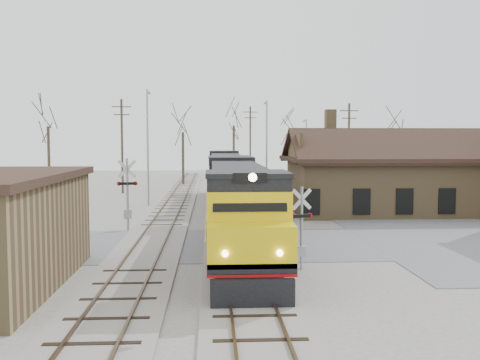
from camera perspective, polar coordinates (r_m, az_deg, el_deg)
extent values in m
plane|color=#A39E93|center=(28.55, -0.39, -6.86)|extent=(140.00, 140.00, 0.00)
cube|color=slate|center=(28.55, -0.39, -6.83)|extent=(60.00, 9.00, 0.03)
cube|color=#A39E93|center=(43.35, -1.33, -2.96)|extent=(3.40, 90.00, 0.12)
cube|color=#473323|center=(43.32, -2.28, -2.82)|extent=(0.08, 90.00, 0.14)
cube|color=#473323|center=(43.36, -0.38, -2.81)|extent=(0.08, 90.00, 0.14)
cube|color=#A39E93|center=(43.44, -7.28, -2.98)|extent=(3.40, 90.00, 0.12)
cube|color=#473323|center=(43.49, -8.22, -2.83)|extent=(0.08, 90.00, 0.14)
cube|color=#473323|center=(43.38, -6.33, -2.83)|extent=(0.08, 90.00, 0.14)
cube|color=olive|center=(42.29, 15.28, -0.65)|extent=(14.00, 8.00, 4.00)
cube|color=black|center=(42.17, 15.33, 2.20)|extent=(15.20, 9.20, 0.30)
cube|color=black|center=(39.97, 16.40, 3.50)|extent=(15.00, 4.71, 2.66)
cube|color=black|center=(44.34, 14.42, 3.60)|extent=(15.00, 4.71, 2.66)
cube|color=olive|center=(42.54, 9.61, 5.94)|extent=(0.80, 0.80, 2.20)
cube|color=black|center=(21.07, 0.60, -9.37)|extent=(2.46, 3.93, 0.98)
cube|color=black|center=(33.59, -0.81, -4.24)|extent=(2.46, 3.93, 0.98)
cube|color=black|center=(27.17, -0.27, -4.59)|extent=(2.95, 19.64, 0.34)
cube|color=#980B0C|center=(27.20, -0.27, -5.04)|extent=(2.97, 19.64, 0.12)
cube|color=black|center=(28.20, -0.40, -1.15)|extent=(2.55, 14.24, 2.75)
cube|color=black|center=(19.77, 0.77, -3.46)|extent=(2.95, 2.75, 2.75)
cube|color=yellow|center=(18.26, 1.12, -6.76)|extent=(2.95, 1.77, 1.38)
cube|color=black|center=(17.66, 1.35, -12.07)|extent=(2.75, 0.25, 0.98)
cylinder|color=#FFF2CC|center=(17.07, 1.35, 0.28)|extent=(0.28, 0.10, 0.28)
cube|color=black|center=(40.90, -1.22, -2.72)|extent=(2.46, 3.93, 0.98)
cube|color=black|center=(53.59, -1.67, -1.06)|extent=(2.46, 3.93, 0.98)
cube|color=black|center=(47.16, -1.48, -0.83)|extent=(2.95, 19.64, 0.34)
cube|color=#980B0C|center=(47.18, -1.48, -1.09)|extent=(2.97, 19.64, 0.12)
cube|color=black|center=(48.28, -1.52, 1.10)|extent=(2.55, 14.24, 2.75)
cube|color=black|center=(39.80, -1.19, 0.43)|extent=(2.95, 2.75, 2.75)
cube|color=black|center=(38.20, -1.10, -0.99)|extent=(2.95, 1.77, 1.38)
cube|color=black|center=(37.39, -1.05, -3.37)|extent=(2.75, 0.25, 0.98)
cylinder|color=#A5A8AD|center=(22.92, 6.58, -5.14)|extent=(0.12, 0.12, 3.55)
cube|color=silver|center=(22.75, 6.60, -2.06)|extent=(0.90, 0.31, 0.93)
cube|color=silver|center=(22.75, 6.60, -2.06)|extent=(0.90, 0.31, 0.93)
cube|color=black|center=(22.84, 6.59, -3.82)|extent=(0.81, 0.38, 0.13)
cylinder|color=#B20C0C|center=(22.67, 5.68, -3.88)|extent=(0.23, 0.14, 0.21)
cylinder|color=#B20C0C|center=(23.02, 7.48, -3.77)|extent=(0.23, 0.14, 0.21)
cube|color=#A5A8AD|center=(23.10, 6.56, -7.53)|extent=(0.35, 0.27, 0.44)
cylinder|color=#A5A8AD|center=(33.30, -11.92, -1.51)|extent=(0.15, 0.15, 4.42)
cube|color=silver|center=(33.18, -11.96, 1.15)|extent=(1.16, 0.15, 1.16)
cube|color=silver|center=(33.18, -11.96, 1.15)|extent=(1.16, 0.15, 1.16)
cube|color=black|center=(33.24, -11.94, -0.37)|extent=(1.01, 0.25, 0.17)
cylinder|color=#B20C0C|center=(33.22, -11.08, -0.36)|extent=(0.27, 0.11, 0.27)
cylinder|color=#B20C0C|center=(33.27, -12.79, -0.38)|extent=(0.27, 0.11, 0.27)
cube|color=#A5A8AD|center=(33.44, -11.89, -3.58)|extent=(0.44, 0.33, 0.55)
cylinder|color=#A5A8AD|center=(45.47, -9.82, 3.40)|extent=(0.18, 0.18, 9.74)
cylinder|color=#A5A8AD|center=(46.54, -9.77, 9.30)|extent=(0.12, 1.80, 0.12)
cube|color=#A5A8AD|center=(47.32, -9.65, 9.09)|extent=(0.25, 0.50, 0.12)
cylinder|color=#A5A8AD|center=(52.34, 2.86, 3.36)|extent=(0.18, 0.18, 9.38)
cylinder|color=#A5A8AD|center=(53.36, 2.78, 8.31)|extent=(0.12, 1.80, 0.12)
cube|color=#A5A8AD|center=(54.15, 2.69, 8.15)|extent=(0.25, 0.50, 0.12)
cylinder|color=#A5A8AD|center=(67.02, 7.06, 2.99)|extent=(0.18, 0.18, 8.11)
cylinder|color=#A5A8AD|center=(67.93, 6.95, 6.34)|extent=(0.12, 1.80, 0.12)
cube|color=#A5A8AD|center=(68.72, 6.83, 6.23)|extent=(0.25, 0.50, 0.12)
cylinder|color=#382D23|center=(56.63, -12.47, 3.52)|extent=(0.24, 0.24, 9.75)
cube|color=#382D23|center=(56.74, -12.53, 7.63)|extent=(2.00, 0.10, 0.10)
cube|color=#382D23|center=(56.69, -12.52, 6.82)|extent=(1.60, 0.10, 0.10)
cylinder|color=#382D23|center=(75.90, 1.10, 3.98)|extent=(0.24, 0.24, 10.29)
cube|color=#382D23|center=(76.00, 1.11, 7.26)|extent=(2.00, 0.10, 0.10)
cube|color=#382D23|center=(75.96, 1.10, 6.66)|extent=(1.60, 0.10, 0.10)
cylinder|color=#382D23|center=(58.62, 11.51, 3.41)|extent=(0.24, 0.24, 9.46)
cube|color=#382D23|center=(58.70, 11.57, 7.25)|extent=(2.00, 0.10, 0.10)
cube|color=#382D23|center=(58.66, 11.56, 6.47)|extent=(1.60, 0.10, 0.10)
cylinder|color=#382D23|center=(60.41, -19.71, 2.10)|extent=(0.32, 0.32, 6.99)
cylinder|color=#382D23|center=(65.55, -6.10, 2.26)|extent=(0.32, 0.32, 6.50)
cylinder|color=#382D23|center=(73.52, -0.67, 2.88)|extent=(0.32, 0.32, 7.48)
cylinder|color=#382D23|center=(72.21, 5.36, 2.46)|extent=(0.32, 0.32, 6.54)
cylinder|color=#382D23|center=(69.57, 16.03, 2.03)|extent=(0.32, 0.32, 6.00)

